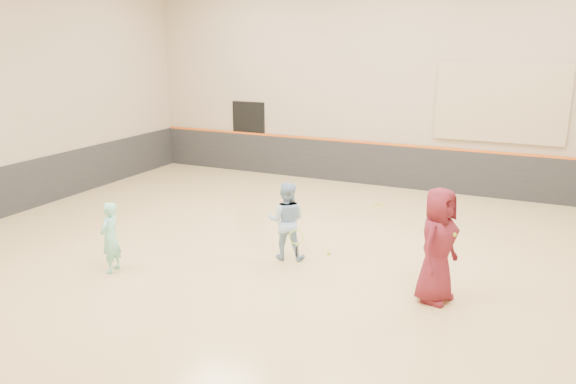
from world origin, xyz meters
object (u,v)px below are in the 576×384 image
at_px(girl, 110,237).
at_px(young_man, 438,245).
at_px(instructor, 286,221).
at_px(spare_racket, 378,204).

xyz_separation_m(girl, young_man, (5.51, 1.27, 0.29)).
bearing_deg(instructor, girl, 20.47).
xyz_separation_m(instructor, spare_racket, (0.65, 4.10, -0.69)).
bearing_deg(young_man, instructor, 94.05).
xyz_separation_m(instructor, young_man, (2.92, -0.63, 0.19)).
height_order(girl, instructor, instructor).
bearing_deg(instructor, spare_racket, -114.75).
distance_m(girl, instructor, 3.21).
height_order(instructor, young_man, young_man).
distance_m(instructor, young_man, 2.99).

